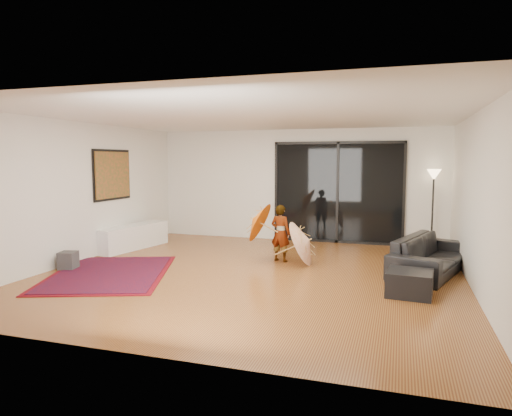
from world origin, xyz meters
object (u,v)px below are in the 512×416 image
at_px(ottoman, 410,283).
at_px(sofa, 430,255).
at_px(child, 280,233).
at_px(media_console, 132,237).

bearing_deg(ottoman, sofa, 76.45).
bearing_deg(sofa, child, 106.52).
relative_size(ottoman, child, 0.57).
bearing_deg(media_console, child, 5.96).
bearing_deg(media_console, sofa, 6.75).
xyz_separation_m(media_console, child, (3.47, -0.25, 0.29)).
relative_size(sofa, ottoman, 3.46).
relative_size(media_console, ottoman, 3.00).
bearing_deg(child, ottoman, 159.26).
bearing_deg(sofa, ottoman, -174.74).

